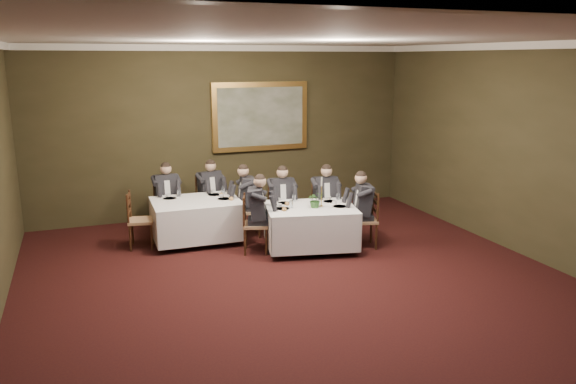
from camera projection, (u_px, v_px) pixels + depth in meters
ground at (322, 306)px, 7.54m from camera, size 10.00×10.00×0.00m
ceiling at (326, 36)px, 6.73m from camera, size 8.00×10.00×0.10m
back_wall at (225, 132)px, 11.68m from camera, size 8.00×0.10×3.50m
right_wall at (565, 159)px, 8.51m from camera, size 0.10×10.00×3.50m
crown_molding at (326, 41)px, 6.74m from camera, size 8.00×10.00×0.12m
table_main at (311, 224)px, 9.68m from camera, size 1.75×1.47×0.67m
table_second at (196, 217)px, 10.10m from camera, size 1.58×1.21×0.67m
chair_main_backleft at (281, 222)px, 10.42m from camera, size 0.48×0.46×1.00m
diner_main_backleft at (281, 210)px, 10.35m from camera, size 0.45×0.52×1.35m
chair_main_backright at (324, 220)px, 10.53m from camera, size 0.50×0.48×1.00m
diner_main_backright at (325, 208)px, 10.46m from camera, size 0.46×0.53×1.35m
chair_main_endleft at (255, 236)px, 9.59m from camera, size 0.54×0.55×1.00m
diner_main_endleft at (256, 223)px, 9.54m from camera, size 0.58×0.53×1.35m
chair_main_endright at (364, 231)px, 9.85m from camera, size 0.52×0.53×1.00m
diner_main_endright at (364, 219)px, 9.80m from camera, size 0.57×0.51×1.35m
chair_sec_backleft at (167, 217)px, 10.73m from camera, size 0.46×0.44×1.00m
diner_sec_backleft at (167, 206)px, 10.67m from camera, size 0.43×0.50×1.35m
chair_sec_backright at (210, 213)px, 11.00m from camera, size 0.53×0.51×1.00m
diner_sec_backright at (210, 202)px, 10.94m from camera, size 0.50×0.56×1.35m
chair_sec_endright at (249, 221)px, 10.46m from camera, size 0.48×0.50×1.00m
diner_sec_endright at (248, 209)px, 10.40m from camera, size 0.54×0.47×1.35m
chair_sec_endleft at (141, 232)px, 9.82m from camera, size 0.50×0.51×1.00m
centerpiece at (315, 199)px, 9.52m from camera, size 0.28×0.24×0.30m
candlestick at (321, 195)px, 9.60m from camera, size 0.08×0.08×0.52m
place_setting_table_main at (287, 201)px, 9.89m from camera, size 0.33×0.31×0.14m
place_setting_table_second at (172, 196)px, 10.22m from camera, size 0.33×0.31×0.14m
painting at (260, 117)px, 11.81m from camera, size 2.09×0.09×1.44m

